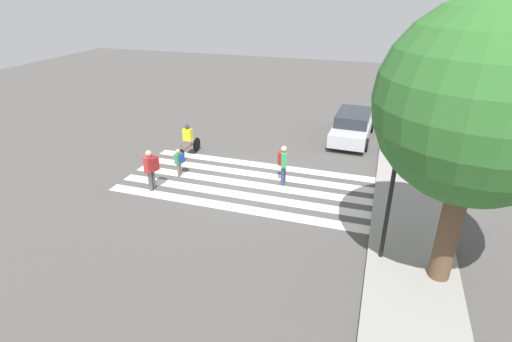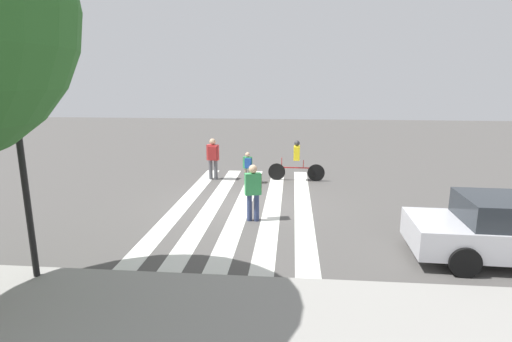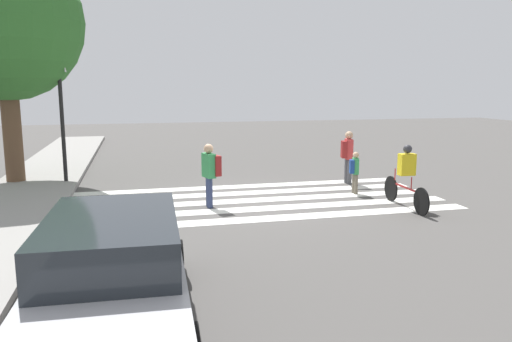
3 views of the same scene
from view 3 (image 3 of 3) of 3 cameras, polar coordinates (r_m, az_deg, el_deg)
The scene contains 10 objects.
ground_plane at distance 13.68m, azimuth 0.23°, elevation -3.34°, with size 60.00×60.00×0.00m, color #4C4947.
sidewalk_curb at distance 13.63m, azimuth -26.28°, elevation -4.11°, with size 36.00×2.50×0.14m.
crosswalk_stripes at distance 13.68m, azimuth 0.23°, elevation -3.33°, with size 4.41×10.00×0.01m.
traffic_light at distance 16.52m, azimuth -21.12°, elevation 10.01°, with size 0.60×0.50×4.80m.
street_tree at distance 17.30m, azimuth -26.92°, elevation 14.84°, with size 4.70×4.70×7.33m.
pedestrian_adult_yellow_jacket at distance 12.76m, azimuth -5.24°, elevation 0.07°, with size 0.49×0.46×1.64m.
pedestrian_child_with_backpack at distance 14.64m, azimuth 11.21°, elevation 0.18°, with size 0.37×0.34×1.22m.
pedestrian_adult_tall_backpack at distance 16.08m, azimuth 10.43°, elevation 2.01°, with size 0.50×0.46×1.68m.
cyclist_far_lane at distance 13.20m, azimuth 16.79°, elevation -0.39°, with size 2.26×0.41×1.63m.
car_parked_dark_suv at distance 6.77m, azimuth -15.98°, elevation -10.89°, with size 4.77×2.05×1.47m.
Camera 3 is at (-12.94, 3.19, 3.09)m, focal length 35.00 mm.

